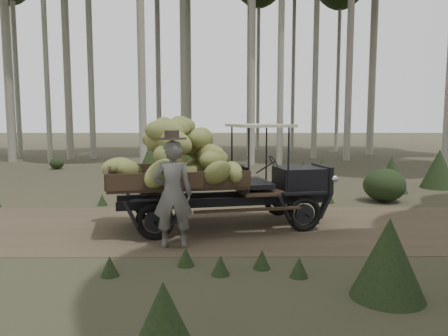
{
  "coord_description": "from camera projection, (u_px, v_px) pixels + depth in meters",
  "views": [
    {
      "loc": [
        1.93,
        -8.98,
        2.28
      ],
      "look_at": [
        2.0,
        0.08,
        1.25
      ],
      "focal_mm": 35.0,
      "sensor_mm": 36.0,
      "label": 1
    }
  ],
  "objects": [
    {
      "name": "dirt_track",
      "position": [
        129.0,
        227.0,
        9.17
      ],
      "size": [
        70.0,
        4.0,
        0.01
      ],
      "primitive_type": "cube",
      "color": "brown",
      "rests_on": "ground"
    },
    {
      "name": "ground",
      "position": [
        129.0,
        227.0,
        9.17
      ],
      "size": [
        120.0,
        120.0,
        0.0
      ],
      "primitive_type": "plane",
      "color": "#473D2B",
      "rests_on": "ground"
    },
    {
      "name": "farmer",
      "position": [
        173.0,
        193.0,
        7.64
      ],
      "size": [
        0.74,
        0.55,
        2.08
      ],
      "rotation": [
        0.0,
        0.0,
        3.23
      ],
      "color": "#5A5752",
      "rests_on": "ground"
    },
    {
      "name": "undergrowth",
      "position": [
        142.0,
        228.0,
        6.92
      ],
      "size": [
        20.89,
        25.13,
        1.33
      ],
      "color": "#233319",
      "rests_on": "ground"
    },
    {
      "name": "banana_truck",
      "position": [
        201.0,
        162.0,
        8.96
      ],
      "size": [
        5.14,
        2.83,
        2.4
      ],
      "rotation": [
        0.0,
        0.0,
        0.2
      ],
      "color": "black",
      "rests_on": "ground"
    }
  ]
}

